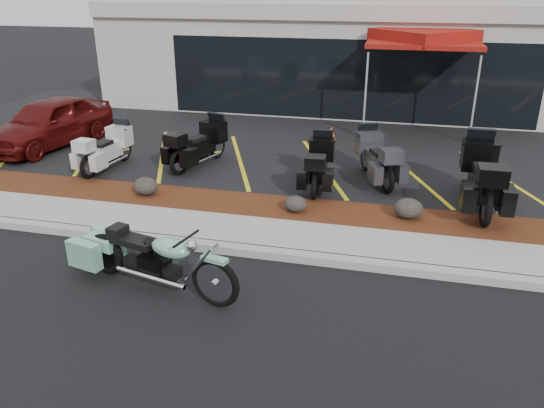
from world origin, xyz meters
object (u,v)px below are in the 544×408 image
(touring_white, at_px, (123,140))
(popup_canopy, at_px, (424,39))
(hero_cruiser, at_px, (215,275))
(traffic_cone, at_px, (331,133))
(parked_car, at_px, (49,122))

(touring_white, relative_size, popup_canopy, 0.50)
(hero_cruiser, height_order, traffic_cone, hero_cruiser)
(hero_cruiser, xyz_separation_m, parked_car, (-7.18, 6.42, 0.30))
(touring_white, bearing_deg, hero_cruiser, -134.97)
(touring_white, xyz_separation_m, popup_canopy, (7.42, 5.26, 2.19))
(traffic_cone, bearing_deg, parked_car, -161.97)
(touring_white, relative_size, parked_car, 0.49)
(parked_car, relative_size, popup_canopy, 1.02)
(hero_cruiser, bearing_deg, traffic_cone, 100.14)
(popup_canopy, bearing_deg, traffic_cone, -127.71)
(touring_white, bearing_deg, popup_canopy, -48.13)
(hero_cruiser, xyz_separation_m, traffic_cone, (0.51, 8.93, -0.18))
(parked_car, relative_size, traffic_cone, 10.01)
(hero_cruiser, height_order, parked_car, parked_car)
(touring_white, bearing_deg, parked_car, 80.17)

